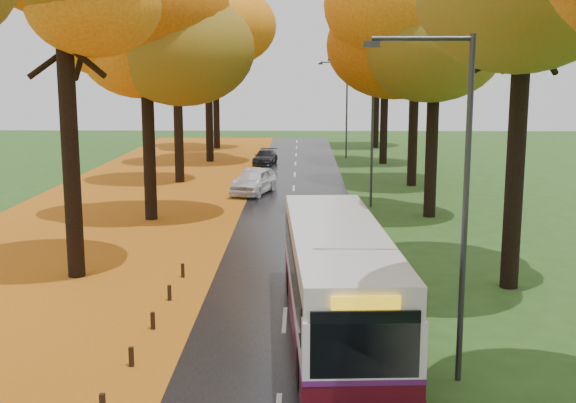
{
  "coord_description": "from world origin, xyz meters",
  "views": [
    {
      "loc": [
        0.48,
        -8.11,
        7.21
      ],
      "look_at": [
        0.0,
        17.26,
        2.6
      ],
      "focal_mm": 45.0,
      "sensor_mm": 36.0,
      "label": 1
    }
  ],
  "objects_px": {
    "streetlamp_far": "(344,101)",
    "car_dark": "(265,157)",
    "streetlamp_near": "(455,183)",
    "streetlamp_mid": "(368,119)",
    "car_silver": "(255,180)",
    "car_white": "(254,181)",
    "bus": "(337,278)"
  },
  "relations": [
    {
      "from": "streetlamp_mid",
      "to": "streetlamp_far",
      "type": "height_order",
      "value": "same"
    },
    {
      "from": "bus",
      "to": "car_silver",
      "type": "relative_size",
      "value": 2.85
    },
    {
      "from": "streetlamp_mid",
      "to": "car_silver",
      "type": "xyz_separation_m",
      "value": [
        -6.3,
        5.23,
        -4.03
      ]
    },
    {
      "from": "streetlamp_far",
      "to": "car_silver",
      "type": "relative_size",
      "value": 2.03
    },
    {
      "from": "car_dark",
      "to": "car_silver",
      "type": "bearing_deg",
      "value": -83.4
    },
    {
      "from": "streetlamp_near",
      "to": "streetlamp_mid",
      "type": "distance_m",
      "value": 22.0
    },
    {
      "from": "car_silver",
      "to": "streetlamp_far",
      "type": "bearing_deg",
      "value": 89.05
    },
    {
      "from": "streetlamp_far",
      "to": "car_dark",
      "type": "xyz_separation_m",
      "value": [
        -6.3,
        -4.37,
        -4.12
      ]
    },
    {
      "from": "streetlamp_near",
      "to": "car_silver",
      "type": "relative_size",
      "value": 2.03
    },
    {
      "from": "streetlamp_far",
      "to": "car_dark",
      "type": "relative_size",
      "value": 2.09
    },
    {
      "from": "streetlamp_far",
      "to": "car_white",
      "type": "distance_m",
      "value": 19.63
    },
    {
      "from": "car_silver",
      "to": "car_white",
      "type": "bearing_deg",
      "value": -70.38
    },
    {
      "from": "streetlamp_near",
      "to": "streetlamp_mid",
      "type": "xyz_separation_m",
      "value": [
        0.0,
        22.0,
        0.0
      ]
    },
    {
      "from": "car_silver",
      "to": "car_dark",
      "type": "xyz_separation_m",
      "value": [
        0.0,
        12.4,
        -0.09
      ]
    },
    {
      "from": "streetlamp_near",
      "to": "car_dark",
      "type": "relative_size",
      "value": 2.09
    },
    {
      "from": "streetlamp_far",
      "to": "bus",
      "type": "height_order",
      "value": "streetlamp_far"
    },
    {
      "from": "car_silver",
      "to": "bus",
      "type": "bearing_deg",
      "value": -61.37
    },
    {
      "from": "streetlamp_near",
      "to": "car_dark",
      "type": "distance_m",
      "value": 40.34
    },
    {
      "from": "streetlamp_near",
      "to": "car_dark",
      "type": "bearing_deg",
      "value": 99.03
    },
    {
      "from": "streetlamp_near",
      "to": "streetlamp_far",
      "type": "relative_size",
      "value": 1.0
    },
    {
      "from": "bus",
      "to": "car_silver",
      "type": "bearing_deg",
      "value": 95.98
    },
    {
      "from": "streetlamp_far",
      "to": "car_dark",
      "type": "distance_m",
      "value": 8.7
    },
    {
      "from": "car_white",
      "to": "car_dark",
      "type": "bearing_deg",
      "value": 105.81
    },
    {
      "from": "streetlamp_far",
      "to": "car_silver",
      "type": "distance_m",
      "value": 18.36
    },
    {
      "from": "streetlamp_mid",
      "to": "car_silver",
      "type": "height_order",
      "value": "streetlamp_mid"
    },
    {
      "from": "streetlamp_far",
      "to": "car_silver",
      "type": "height_order",
      "value": "streetlamp_far"
    },
    {
      "from": "car_white",
      "to": "car_silver",
      "type": "relative_size",
      "value": 1.12
    },
    {
      "from": "streetlamp_mid",
      "to": "car_silver",
      "type": "bearing_deg",
      "value": 140.3
    },
    {
      "from": "streetlamp_mid",
      "to": "streetlamp_far",
      "type": "distance_m",
      "value": 22.0
    },
    {
      "from": "streetlamp_mid",
      "to": "bus",
      "type": "distance_m",
      "value": 19.32
    },
    {
      "from": "car_dark",
      "to": "car_white",
      "type": "bearing_deg",
      "value": -83.4
    },
    {
      "from": "car_silver",
      "to": "streetlamp_near",
      "type": "bearing_deg",
      "value": -57.36
    }
  ]
}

